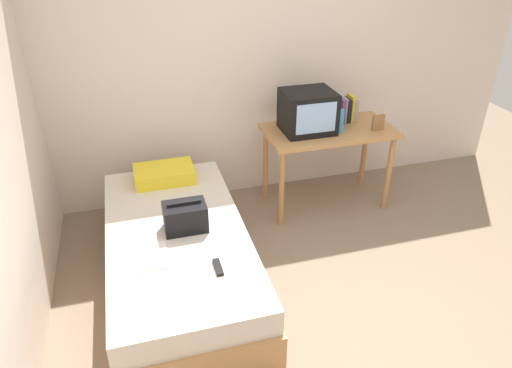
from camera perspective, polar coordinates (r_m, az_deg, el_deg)
The scene contains 12 objects.
ground_plane at distance 3.40m, azimuth 10.64°, elevation -16.19°, with size 8.00×8.00×0.00m, color #84705B.
wall_back at distance 4.38m, azimuth 0.74°, elevation 15.02°, with size 5.20×0.10×2.60m, color beige.
bed at distance 3.54m, azimuth -9.42°, elevation -8.75°, with size 1.00×2.00×0.49m.
desk at distance 4.29m, azimuth 8.83°, elevation 5.44°, with size 1.16×0.60×0.77m.
tv at distance 4.12m, azimuth 6.34°, elevation 8.78°, with size 0.44×0.39×0.36m.
water_bottle at distance 4.18m, azimuth 10.12°, elevation 7.61°, with size 0.08×0.08×0.20m, color #3399DB.
book_row at distance 4.42m, azimuth 10.94°, elevation 8.94°, with size 0.17×0.16×0.24m.
picture_frame at distance 4.28m, azimuth 14.68°, elevation 7.26°, with size 0.11×0.02×0.15m, color olive.
pillow at distance 4.00m, azimuth -11.14°, elevation 1.21°, with size 0.49×0.32×0.12m, color yellow.
handbag at distance 3.33m, azimuth -8.64°, elevation -3.97°, with size 0.30×0.20×0.23m.
magazine at distance 3.16m, azimuth -12.61°, elevation -8.65°, with size 0.21×0.29×0.01m, color white.
remote_dark at distance 3.01m, azimuth -4.65°, elevation -10.07°, with size 0.04×0.16×0.02m, color black.
Camera 1 is at (-1.22, -2.06, 2.42)m, focal length 32.79 mm.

